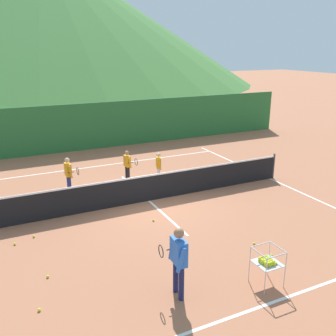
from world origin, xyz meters
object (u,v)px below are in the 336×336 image
object	(u,v)px
tennis_net	(149,188)
tennis_ball_9	(15,244)
tennis_ball_7	(254,243)
tennis_ball_0	(39,310)
tennis_ball_3	(48,276)
tennis_ball_6	(272,255)
student_1	(128,163)
tennis_ball_10	(272,258)
tennis_ball_5	(153,220)
ball_cart	(267,261)
student_0	(69,172)
instructor	(178,256)
student_2	(159,164)
tennis_ball_4	(34,236)

from	to	relation	value
tennis_net	tennis_ball_9	xyz separation A→B (m)	(-4.57, -1.28, -0.47)
tennis_net	tennis_ball_7	distance (m)	4.40
tennis_ball_0	tennis_ball_3	size ratio (longest dim) A/B	1.00
tennis_net	tennis_ball_6	bearing A→B (deg)	-73.41
student_1	tennis_ball_0	distance (m)	8.05
tennis_ball_7	tennis_ball_10	xyz separation A→B (m)	(-0.04, -0.80, 0.00)
tennis_ball_0	tennis_ball_5	bearing A→B (deg)	36.63
ball_cart	tennis_ball_6	world-z (taller)	ball_cart
student_0	tennis_ball_9	distance (m)	4.02
instructor	tennis_ball_3	xyz separation A→B (m)	(-2.48, 1.94, -0.95)
student_0	tennis_ball_10	bearing A→B (deg)	-61.66
ball_cart	tennis_ball_9	world-z (taller)	ball_cart
tennis_net	student_2	size ratio (longest dim) A/B	9.24
tennis_ball_7	tennis_ball_9	bearing A→B (deg)	154.45
ball_cart	tennis_ball_3	world-z (taller)	ball_cart
student_0	tennis_ball_9	size ratio (longest dim) A/B	20.13
instructor	tennis_ball_5	world-z (taller)	instructor
tennis_ball_7	ball_cart	bearing A→B (deg)	-120.06
ball_cart	tennis_ball_7	xyz separation A→B (m)	(0.92, 1.58, -0.56)
student_1	tennis_ball_7	bearing A→B (deg)	-77.97
student_0	instructor	bearing A→B (deg)	-83.28
tennis_ball_0	tennis_ball_5	size ratio (longest dim) A/B	1.00
student_2	instructor	bearing A→B (deg)	-111.10
tennis_ball_9	tennis_ball_3	bearing A→B (deg)	-73.91
student_1	student_2	distance (m)	1.25
instructor	student_0	size ratio (longest dim) A/B	1.20
tennis_net	student_2	bearing A→B (deg)	55.65
tennis_ball_0	tennis_ball_4	bearing A→B (deg)	84.79
tennis_net	tennis_ball_3	xyz separation A→B (m)	(-4.00, -3.27, -0.47)
tennis_ball_3	student_0	bearing A→B (deg)	72.75
tennis_ball_7	student_1	bearing A→B (deg)	102.03
student_1	tennis_ball_5	world-z (taller)	student_1
student_0	tennis_ball_7	bearing A→B (deg)	-58.37
tennis_ball_3	tennis_ball_6	xyz separation A→B (m)	(5.44, -1.56, 0.00)
instructor	tennis_ball_7	xyz separation A→B (m)	(2.93, 1.07, -0.95)
tennis_ball_3	tennis_ball_4	size ratio (longest dim) A/B	1.00
tennis_net	tennis_ball_7	world-z (taller)	tennis_net
tennis_net	student_0	bearing A→B (deg)	139.87
tennis_ball_5	tennis_ball_10	distance (m)	3.85
student_0	tennis_ball_4	bearing A→B (deg)	-118.86
tennis_ball_3	tennis_ball_7	world-z (taller)	same
student_2	tennis_ball_7	xyz separation A→B (m)	(0.28, -5.80, -0.70)
tennis_ball_10	tennis_net	bearing A→B (deg)	105.55
student_0	tennis_ball_7	size ratio (longest dim) A/B	20.13
tennis_net	tennis_ball_0	xyz separation A→B (m)	(-4.35, -4.42, -0.47)
tennis_net	tennis_ball_4	bearing A→B (deg)	-165.41
tennis_ball_10	instructor	bearing A→B (deg)	-174.63
student_1	tennis_ball_3	xyz separation A→B (m)	(-4.04, -5.55, -0.74)
ball_cart	tennis_ball_4	size ratio (longest dim) A/B	13.22
tennis_ball_6	student_2	bearing A→B (deg)	92.67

